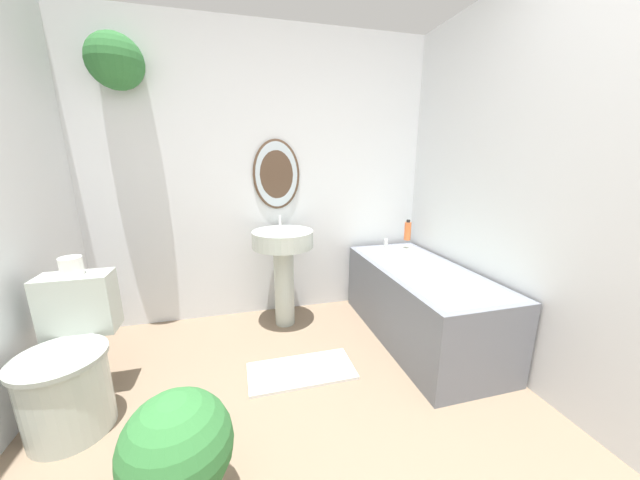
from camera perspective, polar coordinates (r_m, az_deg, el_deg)
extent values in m
cube|color=silver|center=(2.82, -9.74, 10.68)|extent=(2.94, 0.06, 2.40)
ellipsoid|color=#4C3828|center=(2.78, -7.75, 11.46)|extent=(0.39, 0.02, 0.58)
ellipsoid|color=silver|center=(2.77, -7.73, 11.45)|extent=(0.35, 0.01, 0.54)
cylinder|color=silver|center=(2.85, -32.86, 26.76)|extent=(0.16, 0.16, 0.09)
sphere|color=#2D6B33|center=(2.83, -32.62, 25.19)|extent=(0.36, 0.36, 0.36)
cube|color=silver|center=(2.34, 32.04, 8.08)|extent=(0.06, 2.45, 2.40)
cylinder|color=#B2BCB2|center=(2.21, -38.30, -20.86)|extent=(0.39, 0.39, 0.41)
cylinder|color=#97A097|center=(2.10, -39.23, -15.93)|extent=(0.42, 0.42, 0.02)
cube|color=#B2BCB2|center=(2.27, -37.01, -9.02)|extent=(0.36, 0.18, 0.34)
cylinder|color=#B2BCB2|center=(2.71, -6.38, -8.12)|extent=(0.16, 0.16, 0.67)
cylinder|color=#B2BCB2|center=(2.59, -6.62, 0.18)|extent=(0.49, 0.49, 0.13)
cylinder|color=silver|center=(2.69, -7.11, 3.25)|extent=(0.02, 0.02, 0.10)
cube|color=slate|center=(2.64, 17.25, -10.66)|extent=(0.64, 1.42, 0.57)
cube|color=#B2BCB2|center=(2.54, 17.68, -5.25)|extent=(0.54, 1.32, 0.04)
cylinder|color=silver|center=(3.03, 11.64, -0.58)|extent=(0.04, 0.04, 0.08)
cylinder|color=#DB6633|center=(3.02, 15.31, 1.53)|extent=(0.06, 0.06, 0.16)
cylinder|color=black|center=(3.01, 15.43, 3.27)|extent=(0.03, 0.03, 0.02)
sphere|color=#2D6B33|center=(1.52, -24.02, -30.51)|extent=(0.41, 0.41, 0.41)
cube|color=silver|center=(2.28, -3.35, -22.22)|extent=(0.69, 0.33, 0.02)
cylinder|color=white|center=(2.21, -37.85, -3.69)|extent=(0.11, 0.11, 0.10)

